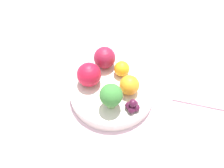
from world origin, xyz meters
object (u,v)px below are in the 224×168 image
object	(u,v)px
apple_green	(105,58)
napkin	(200,89)
broccoli	(111,96)
bowl	(112,90)
orange_front	(123,69)
grape_cluster	(133,106)
orange_back	(129,85)
apple_red	(89,75)

from	to	relation	value
apple_green	napkin	bearing A→B (deg)	107.73
broccoli	bowl	bearing A→B (deg)	-150.89
bowl	orange_front	bearing A→B (deg)	175.78
broccoli	orange_front	size ratio (longest dim) A/B	1.75
orange_front	napkin	distance (m)	0.22
broccoli	grape_cluster	bearing A→B (deg)	111.04
orange_front	orange_back	xyz separation A→B (m)	(0.04, 0.04, 0.00)
orange_back	napkin	distance (m)	0.20
orange_front	grape_cluster	world-z (taller)	orange_front
bowl	orange_back	distance (m)	0.06
bowl	apple_red	world-z (taller)	apple_red
grape_cluster	napkin	world-z (taller)	grape_cluster
orange_back	apple_red	bearing A→B (deg)	-74.60
broccoli	grape_cluster	world-z (taller)	broccoli
bowl	orange_back	xyz separation A→B (m)	(-0.01, 0.04, 0.04)
orange_front	napkin	world-z (taller)	orange_front
apple_red	orange_front	size ratio (longest dim) A/B	1.51
grape_cluster	apple_red	bearing A→B (deg)	-96.02
apple_red	apple_green	xyz separation A→B (m)	(-0.07, 0.00, -0.00)
orange_back	grape_cluster	distance (m)	0.05
apple_red	orange_front	distance (m)	0.09
bowl	apple_green	bearing A→B (deg)	-133.84
apple_red	grape_cluster	world-z (taller)	apple_red
orange_front	orange_back	bearing A→B (deg)	44.93
orange_back	napkin	size ratio (longest dim) A/B	0.29
orange_front	napkin	xyz separation A→B (m)	(-0.08, 0.19, -0.05)
orange_front	napkin	bearing A→B (deg)	113.33
broccoli	napkin	bearing A→B (deg)	137.18
broccoli	apple_red	size ratio (longest dim) A/B	1.16
broccoli	orange_front	distance (m)	0.10
broccoli	apple_red	world-z (taller)	broccoli
bowl	grape_cluster	world-z (taller)	grape_cluster
apple_green	grape_cluster	xyz separation A→B (m)	(0.08, 0.13, -0.02)
broccoli	orange_front	xyz separation A→B (m)	(-0.10, -0.02, -0.02)
orange_back	grape_cluster	world-z (taller)	orange_back
broccoli	napkin	distance (m)	0.26
apple_red	apple_green	bearing A→B (deg)	178.87
orange_back	bowl	bearing A→B (deg)	-77.57
orange_front	orange_back	world-z (taller)	orange_back
orange_front	grape_cluster	distance (m)	0.11
bowl	orange_back	size ratio (longest dim) A/B	4.47
bowl	broccoli	world-z (taller)	broccoli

